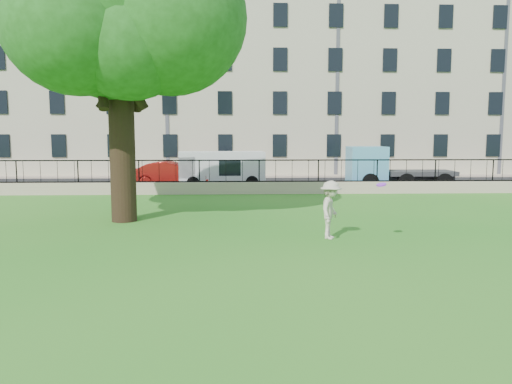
{
  "coord_description": "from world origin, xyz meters",
  "views": [
    {
      "loc": [
        -1.13,
        -12.98,
        2.98
      ],
      "look_at": [
        -0.49,
        3.5,
        1.07
      ],
      "focal_mm": 35.0,
      "sensor_mm": 36.0,
      "label": 1
    }
  ],
  "objects_px": {
    "tree": "(114,5)",
    "red_sedan": "(172,175)",
    "white_van": "(221,169)",
    "blue_truck": "(398,167)",
    "man": "(331,210)",
    "frisbee": "(381,185)"
  },
  "relations": [
    {
      "from": "white_van",
      "to": "blue_truck",
      "type": "distance_m",
      "value": 9.9
    },
    {
      "from": "white_van",
      "to": "blue_truck",
      "type": "height_order",
      "value": "blue_truck"
    },
    {
      "from": "tree",
      "to": "red_sedan",
      "type": "relative_size",
      "value": 2.45
    },
    {
      "from": "tree",
      "to": "man",
      "type": "height_order",
      "value": "tree"
    },
    {
      "from": "frisbee",
      "to": "blue_truck",
      "type": "relative_size",
      "value": 0.05
    },
    {
      "from": "man",
      "to": "frisbee",
      "type": "xyz_separation_m",
      "value": [
        1.25,
        -0.64,
        0.79
      ]
    },
    {
      "from": "tree",
      "to": "man",
      "type": "distance_m",
      "value": 9.83
    },
    {
      "from": "man",
      "to": "white_van",
      "type": "distance_m",
      "value": 14.82
    },
    {
      "from": "tree",
      "to": "man",
      "type": "bearing_deg",
      "value": -25.88
    },
    {
      "from": "red_sedan",
      "to": "white_van",
      "type": "distance_m",
      "value": 2.83
    },
    {
      "from": "white_van",
      "to": "frisbee",
      "type": "bearing_deg",
      "value": -78.14
    },
    {
      "from": "white_van",
      "to": "blue_truck",
      "type": "xyz_separation_m",
      "value": [
        9.85,
        -0.99,
        0.15
      ]
    },
    {
      "from": "man",
      "to": "white_van",
      "type": "bearing_deg",
      "value": 36.59
    },
    {
      "from": "frisbee",
      "to": "white_van",
      "type": "xyz_separation_m",
      "value": [
        -4.81,
        15.03,
        -0.61
      ]
    },
    {
      "from": "white_van",
      "to": "blue_truck",
      "type": "bearing_deg",
      "value": -11.61
    },
    {
      "from": "tree",
      "to": "white_van",
      "type": "distance_m",
      "value": 13.14
    },
    {
      "from": "man",
      "to": "tree",
      "type": "bearing_deg",
      "value": 86.82
    },
    {
      "from": "tree",
      "to": "blue_truck",
      "type": "relative_size",
      "value": 1.95
    },
    {
      "from": "red_sedan",
      "to": "blue_truck",
      "type": "relative_size",
      "value": 0.8
    },
    {
      "from": "tree",
      "to": "man",
      "type": "xyz_separation_m",
      "value": [
        6.7,
        -3.25,
        -6.41
      ]
    },
    {
      "from": "tree",
      "to": "red_sedan",
      "type": "bearing_deg",
      "value": 88.28
    },
    {
      "from": "man",
      "to": "blue_truck",
      "type": "relative_size",
      "value": 0.3
    }
  ]
}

